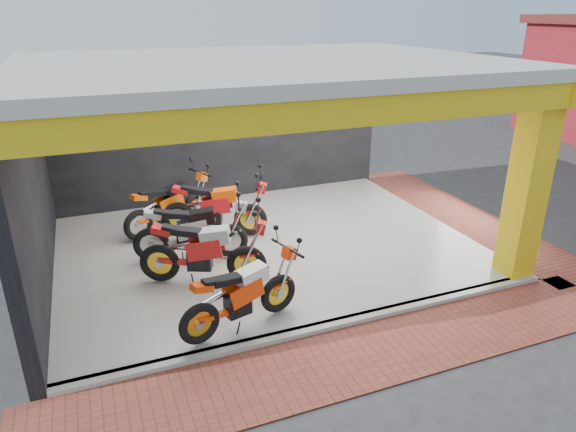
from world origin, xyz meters
name	(u,v)px	position (x,y,z in m)	size (l,w,h in m)	color
ground	(306,295)	(0.00, 0.00, 0.00)	(80.00, 80.00, 0.00)	#2D2D30
showroom_floor	(267,246)	(0.00, 2.00, 0.05)	(8.00, 6.00, 0.10)	beige
showroom_ceiling	(264,65)	(0.00, 2.00, 3.60)	(8.40, 6.40, 0.20)	beige
back_wall	(223,131)	(0.00, 5.10, 1.75)	(8.20, 0.20, 3.50)	black
left_wall	(29,192)	(-4.10, 2.00, 1.75)	(0.20, 6.20, 3.50)	black
corner_column	(528,185)	(3.75, -0.75, 1.75)	(0.50, 0.50, 3.50)	gold
header_beam_front	(341,111)	(0.00, -1.00, 3.30)	(8.40, 0.30, 0.40)	gold
header_beam_right	(448,72)	(4.00, 2.00, 3.30)	(0.30, 6.40, 0.40)	gold
floor_kerb	(333,325)	(0.00, -1.02, 0.05)	(8.00, 0.20, 0.10)	beige
paver_front	(358,357)	(0.00, -1.80, 0.01)	(9.00, 1.40, 0.03)	brown
paver_right	(459,215)	(4.80, 2.00, 0.01)	(1.40, 7.00, 0.03)	brown
moto_hero	(278,276)	(-0.68, -0.45, 0.74)	(2.10, 0.78, 1.29)	#FF3F0A
moto_row_a	(246,247)	(-0.86, 0.59, 0.81)	(2.31, 0.86, 1.41)	red
moto_row_b	(229,225)	(-0.85, 1.66, 0.79)	(2.25, 0.83, 1.37)	#9EA0A5
moto_row_c	(250,204)	(-0.18, 2.48, 0.81)	(2.32, 0.86, 1.42)	red
moto_row_d	(195,194)	(-1.08, 3.66, 0.77)	(2.18, 0.81, 1.33)	#EF580A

